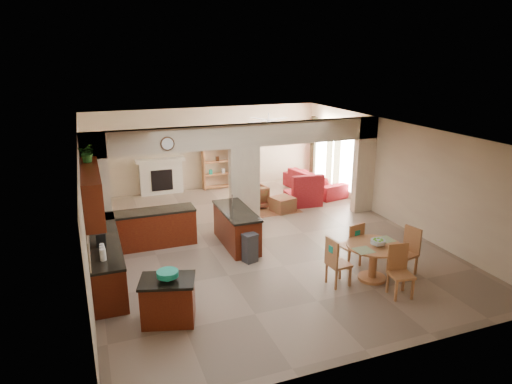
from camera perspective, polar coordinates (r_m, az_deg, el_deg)
name	(u,v)px	position (r m, az deg, el deg)	size (l,w,h in m)	color
floor	(258,240)	(11.62, 0.23, -5.97)	(10.00, 10.00, 0.00)	#806B59
ceiling	(258,130)	(10.84, 0.24, 7.78)	(10.00, 10.00, 0.00)	white
wall_back	(206,148)	(15.79, -6.30, 5.44)	(8.00, 8.00, 0.00)	beige
wall_front	(380,276)	(7.03, 15.21, -10.15)	(8.00, 8.00, 0.00)	beige
wall_left	(84,205)	(10.47, -20.67, -1.56)	(10.00, 10.00, 0.00)	beige
wall_right	(394,172)	(13.08, 16.85, 2.38)	(10.00, 10.00, 0.00)	beige
partition_left_pier	(97,191)	(11.43, -19.25, 0.10)	(0.60, 0.25, 2.80)	beige
partition_center_pier	(244,188)	(12.14, -1.46, 0.55)	(0.80, 0.25, 2.20)	beige
partition_right_pier	(364,165)	(13.69, 13.33, 3.29)	(0.60, 0.25, 2.80)	beige
partition_header	(244,136)	(11.82, -1.51, 7.07)	(8.00, 0.25, 0.60)	beige
kitchen_counter	(125,245)	(10.58, -16.10, -6.36)	(2.52, 3.29, 1.48)	#450C07
upper_cabinets	(92,191)	(9.56, -19.84, 0.07)	(0.35, 2.40, 0.90)	#450C07
peninsula	(237,227)	(11.17, -2.45, -4.45)	(0.70, 1.85, 0.91)	#450C07
wall_clock	(167,144)	(11.19, -11.01, 5.94)	(0.34, 0.34, 0.03)	#492B18
rug	(270,209)	(13.86, 1.76, -2.09)	(1.60, 1.30, 0.01)	brown
fireplace	(161,176)	(15.50, -11.78, 1.97)	(1.60, 0.35, 1.20)	beige
shelving_unit	(217,163)	(15.82, -4.85, 3.65)	(1.00, 0.32, 1.80)	#A56C39
window_a	(348,162)	(14.94, 11.39, 3.75)	(0.02, 0.90, 1.90)	white
window_b	(322,151)	(16.36, 8.26, 5.06)	(0.02, 0.90, 1.90)	white
glazed_door	(334,160)	(15.68, 9.73, 3.90)	(0.02, 0.70, 2.10)	white
drape_a_left	(357,166)	(14.43, 12.51, 3.22)	(0.10, 0.28, 2.30)	#391B16
drape_a_right	(337,158)	(15.41, 10.10, 4.23)	(0.10, 0.28, 2.30)	#391B16
drape_b_left	(330,155)	(15.83, 9.18, 4.62)	(0.10, 0.28, 2.30)	#391B16
drape_b_right	(313,148)	(16.86, 7.16, 5.46)	(0.10, 0.28, 2.30)	#391B16
ceiling_fan	(269,120)	(14.18, 1.58, 8.98)	(1.00, 1.00, 0.10)	white
kitchen_island	(168,300)	(8.31, -10.90, -13.13)	(1.09, 0.91, 0.81)	#450C07
teal_bowl	(168,276)	(8.04, -10.98, -10.24)	(0.37, 0.37, 0.17)	#16987A
trash_can	(250,249)	(10.34, -0.76, -7.13)	(0.29, 0.25, 0.62)	#303133
dining_table	(373,257)	(9.80, 14.47, -7.83)	(1.14, 1.14, 0.78)	#A56C39
fruit_bowl	(378,243)	(9.61, 15.00, -6.13)	(0.30, 0.30, 0.16)	#65C129
sofa	(314,182)	(15.60, 7.31, 1.31)	(0.94, 2.41, 0.70)	maroon
chaise	(303,198)	(14.29, 5.87, -0.76)	(1.01, 0.82, 0.40)	maroon
armchair	(253,196)	(13.87, -0.39, -0.56)	(0.75, 0.77, 0.70)	maroon
ottoman	(283,204)	(13.60, 3.36, -1.55)	(0.60, 0.60, 0.44)	maroon
plant	(87,153)	(10.03, -20.32, 4.65)	(0.37, 0.32, 0.41)	#195115
chair_north	(353,243)	(10.26, 11.99, -6.25)	(0.48, 0.48, 1.02)	#A56C39
chair_east	(408,249)	(10.27, 18.50, -6.75)	(0.50, 0.50, 1.02)	#A56C39
chair_south	(399,268)	(9.35, 17.47, -9.06)	(0.48, 0.48, 1.02)	#A56C39
chair_west	(335,260)	(9.38, 9.90, -8.41)	(0.45, 0.45, 1.02)	#A56C39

